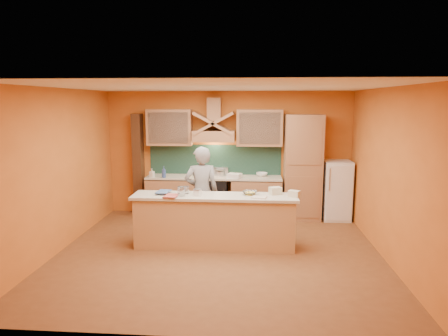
# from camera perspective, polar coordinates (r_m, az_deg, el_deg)

# --- Properties ---
(floor) EXTENTS (5.50, 5.00, 0.01)m
(floor) POSITION_cam_1_polar(r_m,az_deg,el_deg) (7.01, -0.75, -12.02)
(floor) COLOR brown
(floor) RESTS_ON ground
(ceiling) EXTENTS (5.50, 5.00, 0.01)m
(ceiling) POSITION_cam_1_polar(r_m,az_deg,el_deg) (6.53, -0.80, 11.50)
(ceiling) COLOR white
(ceiling) RESTS_ON wall_back
(wall_back) EXTENTS (5.50, 0.02, 2.80)m
(wall_back) POSITION_cam_1_polar(r_m,az_deg,el_deg) (9.09, 0.61, 2.09)
(wall_back) COLOR orange
(wall_back) RESTS_ON floor
(wall_front) EXTENTS (5.50, 0.02, 2.80)m
(wall_front) POSITION_cam_1_polar(r_m,az_deg,el_deg) (4.20, -3.78, -6.69)
(wall_front) COLOR orange
(wall_front) RESTS_ON floor
(wall_left) EXTENTS (0.02, 5.00, 2.80)m
(wall_left) POSITION_cam_1_polar(r_m,az_deg,el_deg) (7.39, -22.53, -0.36)
(wall_left) COLOR orange
(wall_left) RESTS_ON floor
(wall_right) EXTENTS (0.02, 5.00, 2.80)m
(wall_right) POSITION_cam_1_polar(r_m,az_deg,el_deg) (6.95, 22.44, -0.93)
(wall_right) COLOR orange
(wall_right) RESTS_ON floor
(base_cabinet_left) EXTENTS (1.10, 0.60, 0.86)m
(base_cabinet_left) POSITION_cam_1_polar(r_m,az_deg,el_deg) (9.14, -7.39, -4.14)
(base_cabinet_left) COLOR #A9734D
(base_cabinet_left) RESTS_ON floor
(base_cabinet_right) EXTENTS (1.10, 0.60, 0.86)m
(base_cabinet_right) POSITION_cam_1_polar(r_m,az_deg,el_deg) (8.96, 4.64, -4.37)
(base_cabinet_right) COLOR #A9734D
(base_cabinet_right) RESTS_ON floor
(counter_top) EXTENTS (3.00, 0.62, 0.04)m
(counter_top) POSITION_cam_1_polar(r_m,az_deg,el_deg) (8.90, -1.45, -1.34)
(counter_top) COLOR beige
(counter_top) RESTS_ON base_cabinet_left
(stove) EXTENTS (0.60, 0.58, 0.90)m
(stove) POSITION_cam_1_polar(r_m,az_deg,el_deg) (8.99, -1.44, -4.16)
(stove) COLOR black
(stove) RESTS_ON floor
(backsplash) EXTENTS (3.00, 0.03, 0.70)m
(backsplash) POSITION_cam_1_polar(r_m,az_deg,el_deg) (9.12, -1.28, 1.16)
(backsplash) COLOR #19372E
(backsplash) RESTS_ON wall_back
(range_hood) EXTENTS (0.92, 0.50, 0.24)m
(range_hood) POSITION_cam_1_polar(r_m,az_deg,el_deg) (8.82, -1.45, 4.60)
(range_hood) COLOR #A9734D
(range_hood) RESTS_ON wall_back
(hood_chimney) EXTENTS (0.30, 0.30, 0.50)m
(hood_chimney) POSITION_cam_1_polar(r_m,az_deg,el_deg) (8.89, -1.40, 8.38)
(hood_chimney) COLOR #A9734D
(hood_chimney) RESTS_ON wall_back
(upper_cabinet_left) EXTENTS (1.00, 0.35, 0.80)m
(upper_cabinet_left) POSITION_cam_1_polar(r_m,az_deg,el_deg) (9.04, -7.76, 5.78)
(upper_cabinet_left) COLOR #A9734D
(upper_cabinet_left) RESTS_ON wall_back
(upper_cabinet_right) EXTENTS (1.00, 0.35, 0.80)m
(upper_cabinet_right) POSITION_cam_1_polar(r_m,az_deg,el_deg) (8.84, 5.09, 5.75)
(upper_cabinet_right) COLOR #A9734D
(upper_cabinet_right) RESTS_ON wall_back
(pantry_column) EXTENTS (0.80, 0.60, 2.30)m
(pantry_column) POSITION_cam_1_polar(r_m,az_deg,el_deg) (8.88, 11.17, 0.10)
(pantry_column) COLOR #A9734D
(pantry_column) RESTS_ON floor
(fridge) EXTENTS (0.58, 0.60, 1.30)m
(fridge) POSITION_cam_1_polar(r_m,az_deg,el_deg) (9.09, 15.77, -3.07)
(fridge) COLOR white
(fridge) RESTS_ON floor
(trim_column_left) EXTENTS (0.20, 0.30, 2.30)m
(trim_column_left) POSITION_cam_1_polar(r_m,az_deg,el_deg) (9.34, -12.12, 0.52)
(trim_column_left) COLOR #472816
(trim_column_left) RESTS_ON floor
(island_body) EXTENTS (2.80, 0.55, 0.88)m
(island_body) POSITION_cam_1_polar(r_m,az_deg,el_deg) (7.15, -1.35, -7.84)
(island_body) COLOR tan
(island_body) RESTS_ON floor
(island_top) EXTENTS (2.90, 0.62, 0.05)m
(island_top) POSITION_cam_1_polar(r_m,az_deg,el_deg) (7.03, -1.37, -4.10)
(island_top) COLOR beige
(island_top) RESTS_ON island_body
(person) EXTENTS (0.70, 0.52, 1.75)m
(person) POSITION_cam_1_polar(r_m,az_deg,el_deg) (7.54, -3.22, -3.51)
(person) COLOR gray
(person) RESTS_ON floor
(pot_large) EXTENTS (0.29, 0.29, 0.15)m
(pot_large) POSITION_cam_1_polar(r_m,az_deg,el_deg) (8.90, -2.47, -0.83)
(pot_large) COLOR silver
(pot_large) RESTS_ON stove
(pot_small) EXTENTS (0.25, 0.25, 0.13)m
(pot_small) POSITION_cam_1_polar(r_m,az_deg,el_deg) (8.94, -0.57, -0.85)
(pot_small) COLOR silver
(pot_small) RESTS_ON stove
(soap_bottle_a) EXTENTS (0.11, 0.12, 0.20)m
(soap_bottle_a) POSITION_cam_1_polar(r_m,az_deg,el_deg) (8.91, -10.26, -0.70)
(soap_bottle_a) COLOR silver
(soap_bottle_a) RESTS_ON counter_top
(soap_bottle_b) EXTENTS (0.10, 0.11, 0.25)m
(soap_bottle_b) POSITION_cam_1_polar(r_m,az_deg,el_deg) (8.82, -8.59, -0.57)
(soap_bottle_b) COLOR #2F4683
(soap_bottle_b) RESTS_ON counter_top
(bowl_back) EXTENTS (0.32, 0.32, 0.08)m
(bowl_back) POSITION_cam_1_polar(r_m,az_deg,el_deg) (8.96, 5.42, -0.91)
(bowl_back) COLOR white
(bowl_back) RESTS_ON counter_top
(dish_rack) EXTENTS (0.34, 0.30, 0.10)m
(dish_rack) POSITION_cam_1_polar(r_m,az_deg,el_deg) (8.69, 1.50, -1.13)
(dish_rack) COLOR white
(dish_rack) RESTS_ON counter_top
(book_lower) EXTENTS (0.26, 0.33, 0.03)m
(book_lower) POSITION_cam_1_polar(r_m,az_deg,el_deg) (6.99, -8.42, -3.94)
(book_lower) COLOR #B54A40
(book_lower) RESTS_ON island_top
(book_upper) EXTENTS (0.26, 0.33, 0.02)m
(book_upper) POSITION_cam_1_polar(r_m,az_deg,el_deg) (7.25, -9.47, -3.34)
(book_upper) COLOR #436195
(book_upper) RESTS_ON island_top
(jar_large) EXTENTS (0.15, 0.15, 0.17)m
(jar_large) POSITION_cam_1_polar(r_m,az_deg,el_deg) (6.98, -6.12, -3.34)
(jar_large) COLOR silver
(jar_large) RESTS_ON island_top
(jar_small) EXTENTS (0.13, 0.13, 0.13)m
(jar_small) POSITION_cam_1_polar(r_m,az_deg,el_deg) (7.16, -5.46, -3.14)
(jar_small) COLOR white
(jar_small) RESTS_ON island_top
(kitchen_scale) EXTENTS (0.14, 0.14, 0.09)m
(kitchen_scale) POSITION_cam_1_polar(r_m,az_deg,el_deg) (6.99, -3.82, -3.58)
(kitchen_scale) COLOR white
(kitchen_scale) RESTS_ON island_top
(mixing_bowl) EXTENTS (0.29, 0.29, 0.06)m
(mixing_bowl) POSITION_cam_1_polar(r_m,az_deg,el_deg) (7.07, 3.72, -3.56)
(mixing_bowl) COLOR silver
(mixing_bowl) RESTS_ON island_top
(cloth) EXTENTS (0.28, 0.24, 0.02)m
(cloth) POSITION_cam_1_polar(r_m,az_deg,el_deg) (6.86, 5.05, -4.18)
(cloth) COLOR beige
(cloth) RESTS_ON island_top
(grocery_bag_a) EXTENTS (0.24, 0.22, 0.13)m
(grocery_bag_a) POSITION_cam_1_polar(r_m,az_deg,el_deg) (7.13, 7.35, -3.24)
(grocery_bag_a) COLOR beige
(grocery_bag_a) RESTS_ON island_top
(grocery_bag_b) EXTENTS (0.22, 0.21, 0.11)m
(grocery_bag_b) POSITION_cam_1_polar(r_m,az_deg,el_deg) (6.98, 9.97, -3.65)
(grocery_bag_b) COLOR beige
(grocery_bag_b) RESTS_ON island_top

